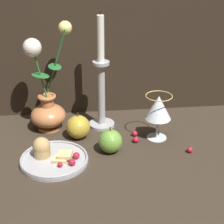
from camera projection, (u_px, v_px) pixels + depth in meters
ground_plane at (108, 148)px, 1.12m from camera, size 2.40×2.40×0.00m
vase at (47, 102)px, 1.20m from camera, size 0.15×0.11×0.35m
plate_with_pastries at (52, 157)px, 1.05m from camera, size 0.19×0.19×0.07m
wine_glass at (158, 109)px, 1.14m from camera, size 0.08×0.08×0.15m
candlestick at (101, 87)px, 1.19m from camera, size 0.08×0.08×0.38m
apple_beside_vase at (110, 141)px, 1.09m from camera, size 0.07×0.07×0.08m
apple_near_glass at (78, 127)px, 1.17m from camera, size 0.08×0.08×0.09m
berry_near_plate at (190, 150)px, 1.10m from camera, size 0.02×0.02×0.02m
berry_front_center at (136, 140)px, 1.15m from camera, size 0.02×0.02×0.02m
berry_by_glass_stem at (135, 133)px, 1.19m from camera, size 0.02×0.02×0.02m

